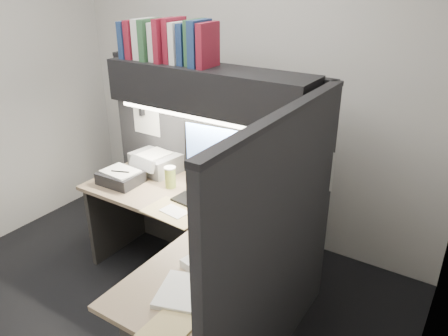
{
  "coord_description": "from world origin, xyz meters",
  "views": [
    {
      "loc": [
        1.83,
        -1.68,
        2.24
      ],
      "look_at": [
        0.42,
        0.51,
        1.06
      ],
      "focal_mm": 35.0,
      "sensor_mm": 36.0,
      "label": 1
    }
  ],
  "objects_px": {
    "keyboard": "(202,206)",
    "notebook_stack": "(121,177)",
    "coffee_cup": "(170,178)",
    "telephone": "(274,205)",
    "desk": "(181,287)",
    "printer": "(157,162)",
    "monitor": "(216,166)",
    "overhead_shelf": "(207,89)"
  },
  "relations": [
    {
      "from": "overhead_shelf",
      "to": "printer",
      "type": "bearing_deg",
      "value": 174.8
    },
    {
      "from": "keyboard",
      "to": "coffee_cup",
      "type": "bearing_deg",
      "value": 167.39
    },
    {
      "from": "desk",
      "to": "telephone",
      "type": "relative_size",
      "value": 6.63
    },
    {
      "from": "keyboard",
      "to": "notebook_stack",
      "type": "relative_size",
      "value": 1.52
    },
    {
      "from": "keyboard",
      "to": "printer",
      "type": "relative_size",
      "value": 1.26
    },
    {
      "from": "coffee_cup",
      "to": "printer",
      "type": "distance_m",
      "value": 0.35
    },
    {
      "from": "telephone",
      "to": "notebook_stack",
      "type": "xyz_separation_m",
      "value": [
        -1.2,
        -0.24,
        -0.0
      ]
    },
    {
      "from": "desk",
      "to": "telephone",
      "type": "distance_m",
      "value": 0.83
    },
    {
      "from": "desk",
      "to": "keyboard",
      "type": "bearing_deg",
      "value": 109.69
    },
    {
      "from": "monitor",
      "to": "telephone",
      "type": "distance_m",
      "value": 0.52
    },
    {
      "from": "keyboard",
      "to": "printer",
      "type": "distance_m",
      "value": 0.75
    },
    {
      "from": "desk",
      "to": "notebook_stack",
      "type": "distance_m",
      "value": 1.09
    },
    {
      "from": "keyboard",
      "to": "telephone",
      "type": "bearing_deg",
      "value": 30.74
    },
    {
      "from": "notebook_stack",
      "to": "keyboard",
      "type": "bearing_deg",
      "value": 2.18
    },
    {
      "from": "monitor",
      "to": "telephone",
      "type": "xyz_separation_m",
      "value": [
        0.49,
        -0.03,
        -0.16
      ]
    },
    {
      "from": "coffee_cup",
      "to": "overhead_shelf",
      "type": "bearing_deg",
      "value": 28.81
    },
    {
      "from": "desk",
      "to": "printer",
      "type": "relative_size",
      "value": 4.57
    },
    {
      "from": "telephone",
      "to": "monitor",
      "type": "bearing_deg",
      "value": -176.74
    },
    {
      "from": "overhead_shelf",
      "to": "monitor",
      "type": "distance_m",
      "value": 0.56
    },
    {
      "from": "desk",
      "to": "telephone",
      "type": "xyz_separation_m",
      "value": [
        0.27,
        0.7,
        0.34
      ]
    },
    {
      "from": "telephone",
      "to": "coffee_cup",
      "type": "xyz_separation_m",
      "value": [
        -0.83,
        -0.09,
        0.03
      ]
    },
    {
      "from": "keyboard",
      "to": "telephone",
      "type": "relative_size",
      "value": 1.83
    },
    {
      "from": "desk",
      "to": "notebook_stack",
      "type": "height_order",
      "value": "notebook_stack"
    },
    {
      "from": "coffee_cup",
      "to": "printer",
      "type": "relative_size",
      "value": 0.42
    },
    {
      "from": "keyboard",
      "to": "printer",
      "type": "height_order",
      "value": "printer"
    },
    {
      "from": "overhead_shelf",
      "to": "telephone",
      "type": "xyz_separation_m",
      "value": [
        0.58,
        -0.05,
        -0.72
      ]
    },
    {
      "from": "desk",
      "to": "monitor",
      "type": "relative_size",
      "value": 3.15
    },
    {
      "from": "overhead_shelf",
      "to": "coffee_cup",
      "type": "bearing_deg",
      "value": -151.19
    },
    {
      "from": "overhead_shelf",
      "to": "monitor",
      "type": "relative_size",
      "value": 2.88
    },
    {
      "from": "keyboard",
      "to": "notebook_stack",
      "type": "bearing_deg",
      "value": -172.62
    },
    {
      "from": "desk",
      "to": "notebook_stack",
      "type": "relative_size",
      "value": 5.52
    },
    {
      "from": "printer",
      "to": "monitor",
      "type": "bearing_deg",
      "value": 1.11
    },
    {
      "from": "monitor",
      "to": "coffee_cup",
      "type": "relative_size",
      "value": 3.45
    },
    {
      "from": "telephone",
      "to": "printer",
      "type": "relative_size",
      "value": 0.69
    },
    {
      "from": "keyboard",
      "to": "printer",
      "type": "bearing_deg",
      "value": 160.25
    },
    {
      "from": "coffee_cup",
      "to": "notebook_stack",
      "type": "xyz_separation_m",
      "value": [
        -0.37,
        -0.15,
        -0.03
      ]
    },
    {
      "from": "monitor",
      "to": "notebook_stack",
      "type": "height_order",
      "value": "monitor"
    },
    {
      "from": "coffee_cup",
      "to": "telephone",
      "type": "bearing_deg",
      "value": 6.33
    },
    {
      "from": "overhead_shelf",
      "to": "desk",
      "type": "bearing_deg",
      "value": -68.21
    },
    {
      "from": "desk",
      "to": "monitor",
      "type": "distance_m",
      "value": 0.91
    },
    {
      "from": "notebook_stack",
      "to": "overhead_shelf",
      "type": "bearing_deg",
      "value": 25.0
    },
    {
      "from": "keyboard",
      "to": "printer",
      "type": "xyz_separation_m",
      "value": [
        -0.67,
        0.31,
        0.06
      ]
    }
  ]
}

